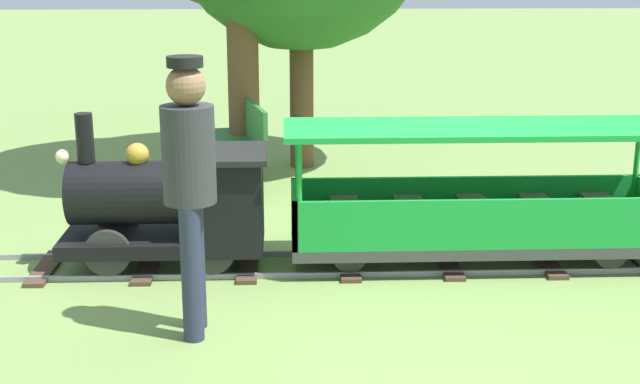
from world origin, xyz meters
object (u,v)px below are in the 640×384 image
locomotive (174,202)px  passenger_car (476,208)px  conductor_person (189,175)px  park_bench (238,144)px

locomotive → passenger_car: bearing=-90.0°
locomotive → passenger_car: locomotive is taller
passenger_car → conductor_person: conductor_person is taller
locomotive → park_bench: size_ratio=1.06×
passenger_car → conductor_person: size_ratio=1.67×
conductor_person → passenger_car: bearing=-59.8°
locomotive → passenger_car: 2.12m
passenger_car → park_bench: passenger_car is taller
locomotive → conductor_person: bearing=-167.5°
park_bench → passenger_car: bearing=-141.4°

